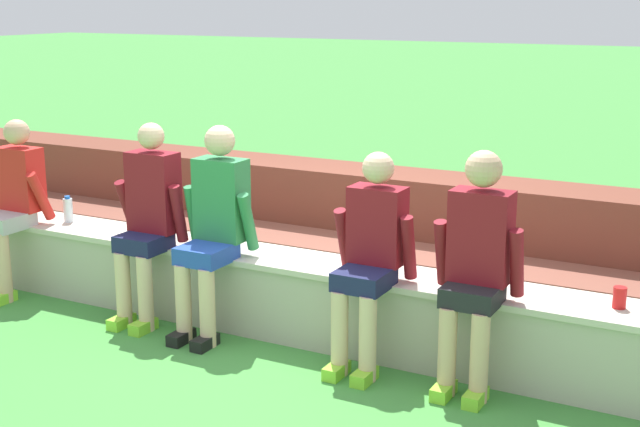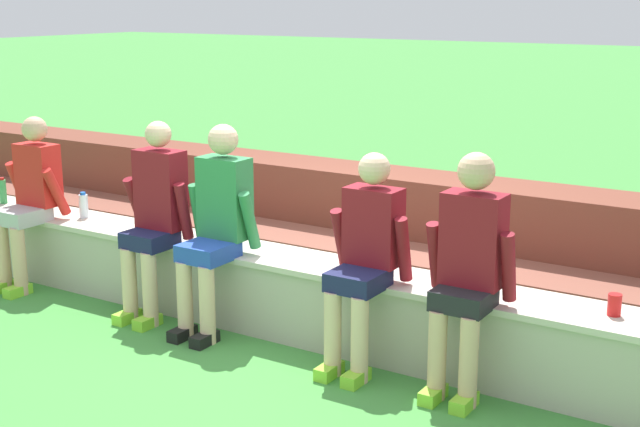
{
  "view_description": "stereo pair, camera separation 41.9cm",
  "coord_description": "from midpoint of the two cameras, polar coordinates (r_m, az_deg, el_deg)",
  "views": [
    {
      "loc": [
        2.87,
        -4.86,
        2.32
      ],
      "look_at": [
        0.15,
        0.23,
        0.9
      ],
      "focal_mm": 49.61,
      "sensor_mm": 36.0,
      "label": 1
    },
    {
      "loc": [
        3.23,
        -4.65,
        2.32
      ],
      "look_at": [
        0.15,
        0.23,
        0.9
      ],
      "focal_mm": 49.61,
      "sensor_mm": 36.0,
      "label": 2
    }
  ],
  "objects": [
    {
      "name": "brick_bleachers",
      "position": [
        7.13,
        1.72,
        -1.85
      ],
      "size": [
        11.24,
        1.11,
        0.94
      ],
      "color": "brown",
      "rests_on": "ground"
    },
    {
      "name": "person_center",
      "position": [
        6.16,
        -8.82,
        -0.71
      ],
      "size": [
        0.54,
        0.6,
        1.47
      ],
      "color": "beige",
      "rests_on": "ground"
    },
    {
      "name": "ground_plane",
      "position": [
        6.1,
        -4.25,
        -8.54
      ],
      "size": [
        80.0,
        80.0,
        0.0
      ],
      "primitive_type": "plane",
      "color": "#428E3D"
    },
    {
      "name": "person_right_of_center",
      "position": [
        5.55,
        1.08,
        -2.67
      ],
      "size": [
        0.53,
        0.58,
        1.38
      ],
      "color": "beige",
      "rests_on": "ground"
    },
    {
      "name": "plastic_cup_right_end",
      "position": [
        5.37,
        16.66,
        -5.24
      ],
      "size": [
        0.08,
        0.08,
        0.13
      ],
      "primitive_type": "cylinder",
      "color": "red",
      "rests_on": "stone_seating_wall"
    },
    {
      "name": "stone_seating_wall",
      "position": [
        6.18,
        -3.17,
        -5.32
      ],
      "size": [
        7.5,
        0.49,
        0.55
      ],
      "color": "#B7AF9E",
      "rests_on": "ground"
    },
    {
      "name": "water_bottle_center_gap",
      "position": [
        7.42,
        -17.51,
        0.22
      ],
      "size": [
        0.07,
        0.07,
        0.21
      ],
      "color": "silver",
      "rests_on": "stone_seating_wall"
    },
    {
      "name": "person_left_of_center",
      "position": [
        6.49,
        -12.87,
        -0.25
      ],
      "size": [
        0.54,
        0.52,
        1.45
      ],
      "color": "beige",
      "rests_on": "ground"
    },
    {
      "name": "person_far_right",
      "position": [
        5.25,
        7.8,
        -3.21
      ],
      "size": [
        0.54,
        0.5,
        1.45
      ],
      "color": "#DBAD89",
      "rests_on": "ground"
    },
    {
      "name": "person_far_left",
      "position": [
        7.44,
        -20.78,
        0.7
      ],
      "size": [
        0.53,
        0.58,
        1.39
      ],
      "color": "#DBAD89",
      "rests_on": "ground"
    }
  ]
}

